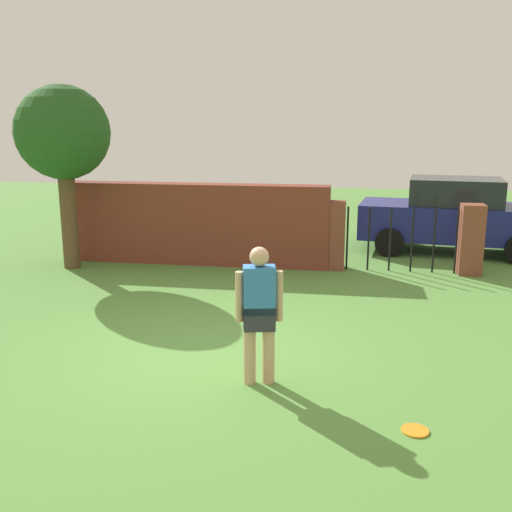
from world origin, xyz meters
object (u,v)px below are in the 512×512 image
(person, at_px, (259,309))
(car, at_px, (454,216))
(tree, at_px, (63,135))
(frisbee_orange, at_px, (415,431))

(person, xyz_separation_m, car, (3.31, 7.63, -0.04))
(tree, bearing_deg, car, 19.33)
(person, height_order, car, car)
(tree, distance_m, frisbee_orange, 8.96)
(tree, xyz_separation_m, person, (4.73, -4.81, -1.81))
(tree, distance_m, person, 6.98)
(tree, relative_size, frisbee_orange, 13.71)
(tree, xyz_separation_m, car, (8.04, 2.82, -1.84))
(frisbee_orange, bearing_deg, tree, 138.66)
(tree, height_order, car, tree)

